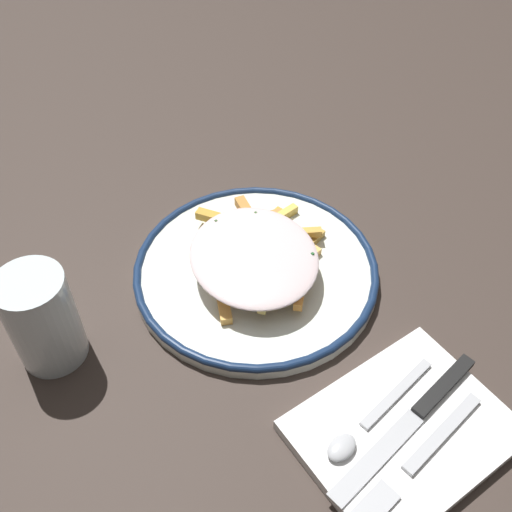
# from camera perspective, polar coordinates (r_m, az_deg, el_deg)

# --- Properties ---
(ground_plane) EXTENTS (2.60, 2.60, 0.00)m
(ground_plane) POSITION_cam_1_polar(r_m,az_deg,el_deg) (0.71, 0.00, -1.88)
(ground_plane) COLOR #3B2F29
(plate) EXTENTS (0.29, 0.29, 0.02)m
(plate) POSITION_cam_1_polar(r_m,az_deg,el_deg) (0.71, 0.00, -1.34)
(plate) COLOR white
(plate) RESTS_ON ground_plane
(fries_heap) EXTENTS (0.21, 0.20, 0.04)m
(fries_heap) POSITION_cam_1_polar(r_m,az_deg,el_deg) (0.68, 0.02, 0.10)
(fries_heap) COLOR gold
(fries_heap) RESTS_ON plate
(napkin) EXTENTS (0.15, 0.20, 0.01)m
(napkin) POSITION_cam_1_polar(r_m,az_deg,el_deg) (0.61, 14.20, -15.93)
(napkin) COLOR white
(napkin) RESTS_ON ground_plane
(fork) EXTENTS (0.04, 0.18, 0.00)m
(fork) POSITION_cam_1_polar(r_m,az_deg,el_deg) (0.59, 15.58, -18.15)
(fork) COLOR silver
(fork) RESTS_ON napkin
(knife) EXTENTS (0.05, 0.21, 0.01)m
(knife) POSITION_cam_1_polar(r_m,az_deg,el_deg) (0.61, 15.45, -14.32)
(knife) COLOR black
(knife) RESTS_ON napkin
(spoon) EXTENTS (0.04, 0.15, 0.01)m
(spoon) POSITION_cam_1_polar(r_m,az_deg,el_deg) (0.59, 10.40, -15.76)
(spoon) COLOR silver
(spoon) RESTS_ON napkin
(water_glass) EXTENTS (0.07, 0.07, 0.11)m
(water_glass) POSITION_cam_1_polar(r_m,az_deg,el_deg) (0.64, -19.93, -5.73)
(water_glass) COLOR silver
(water_glass) RESTS_ON ground_plane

